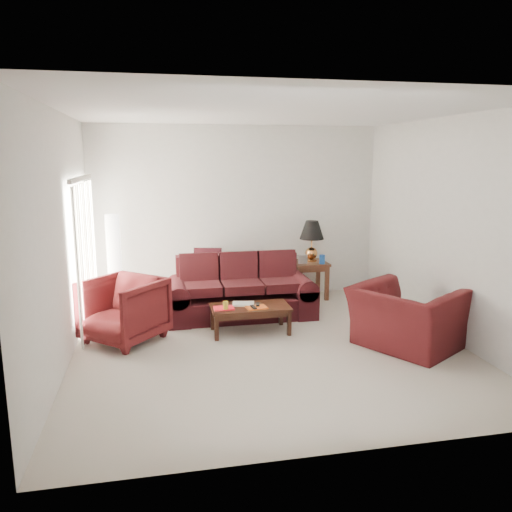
# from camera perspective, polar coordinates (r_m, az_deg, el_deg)

# --- Properties ---
(floor) EXTENTS (5.00, 5.00, 0.00)m
(floor) POSITION_cam_1_polar(r_m,az_deg,el_deg) (6.71, 1.47, -10.23)
(floor) COLOR beige
(floor) RESTS_ON ground
(blinds) EXTENTS (0.10, 2.00, 2.16)m
(blinds) POSITION_cam_1_polar(r_m,az_deg,el_deg) (7.58, -18.96, 0.16)
(blinds) COLOR silver
(blinds) RESTS_ON ground
(sofa) EXTENTS (2.30, 1.04, 0.93)m
(sofa) POSITION_cam_1_polar(r_m,az_deg,el_deg) (7.76, -1.77, -3.63)
(sofa) COLOR black
(sofa) RESTS_ON ground
(throw_pillow) EXTENTS (0.50, 0.32, 0.47)m
(throw_pillow) POSITION_cam_1_polar(r_m,az_deg,el_deg) (8.37, -5.54, -0.63)
(throw_pillow) COLOR black
(throw_pillow) RESTS_ON sofa
(end_table) EXTENTS (0.60, 0.60, 0.65)m
(end_table) POSITION_cam_1_polar(r_m,az_deg,el_deg) (8.90, 6.12, -2.70)
(end_table) COLOR #472218
(end_table) RESTS_ON ground
(table_lamp) EXTENTS (0.54, 0.54, 0.72)m
(table_lamp) POSITION_cam_1_polar(r_m,az_deg,el_deg) (8.84, 6.38, 1.72)
(table_lamp) COLOR #B16E37
(table_lamp) RESTS_ON end_table
(clock) EXTENTS (0.15, 0.08, 0.15)m
(clock) POSITION_cam_1_polar(r_m,az_deg,el_deg) (8.67, 5.38, -0.37)
(clock) COLOR silver
(clock) RESTS_ON end_table
(blue_canister) EXTENTS (0.10, 0.10, 0.16)m
(blue_canister) POSITION_cam_1_polar(r_m,az_deg,el_deg) (8.68, 7.56, -0.38)
(blue_canister) COLOR #194DA5
(blue_canister) RESTS_ON end_table
(picture_frame) EXTENTS (0.15, 0.18, 0.05)m
(picture_frame) POSITION_cam_1_polar(r_m,az_deg,el_deg) (8.94, 4.75, 0.05)
(picture_frame) COLOR #AEAEB2
(picture_frame) RESTS_ON end_table
(floor_lamp) EXTENTS (0.33, 0.33, 1.59)m
(floor_lamp) POSITION_cam_1_polar(r_m,az_deg,el_deg) (8.32, -15.89, -0.72)
(floor_lamp) COLOR white
(floor_lamp) RESTS_ON ground
(armchair_left) EXTENTS (1.33, 1.33, 0.87)m
(armchair_left) POSITION_cam_1_polar(r_m,az_deg,el_deg) (6.98, -14.98, -5.98)
(armchair_left) COLOR #471012
(armchair_left) RESTS_ON ground
(armchair_right) EXTENTS (1.57, 1.62, 0.81)m
(armchair_right) POSITION_cam_1_polar(r_m,az_deg,el_deg) (6.81, 16.70, -6.78)
(armchair_right) COLOR #3B0D0F
(armchair_right) RESTS_ON ground
(coffee_table) EXTENTS (1.13, 0.60, 0.39)m
(coffee_table) POSITION_cam_1_polar(r_m,az_deg,el_deg) (7.13, -0.66, -7.24)
(coffee_table) COLOR black
(coffee_table) RESTS_ON ground
(magazine_red) EXTENTS (0.29, 0.22, 0.02)m
(magazine_red) POSITION_cam_1_polar(r_m,az_deg,el_deg) (6.97, -3.70, -5.97)
(magazine_red) COLOR red
(magazine_red) RESTS_ON coffee_table
(magazine_white) EXTENTS (0.34, 0.28, 0.02)m
(magazine_white) POSITION_cam_1_polar(r_m,az_deg,el_deg) (7.16, -1.46, -5.48)
(magazine_white) COLOR beige
(magazine_white) RESTS_ON coffee_table
(magazine_orange) EXTENTS (0.30, 0.24, 0.02)m
(magazine_orange) POSITION_cam_1_polar(r_m,az_deg,el_deg) (6.99, 0.06, -5.90)
(magazine_orange) COLOR #CF5418
(magazine_orange) RESTS_ON coffee_table
(remote_a) EXTENTS (0.07, 0.17, 0.02)m
(remote_a) POSITION_cam_1_polar(r_m,az_deg,el_deg) (6.94, -0.29, -5.85)
(remote_a) COLOR black
(remote_a) RESTS_ON coffee_table
(remote_b) EXTENTS (0.08, 0.17, 0.02)m
(remote_b) POSITION_cam_1_polar(r_m,az_deg,el_deg) (7.07, 0.21, -5.53)
(remote_b) COLOR black
(remote_b) RESTS_ON coffee_table
(yellow_glass) EXTENTS (0.08, 0.08, 0.12)m
(yellow_glass) POSITION_cam_1_polar(r_m,az_deg,el_deg) (6.89, -3.50, -5.69)
(yellow_glass) COLOR gold
(yellow_glass) RESTS_ON coffee_table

